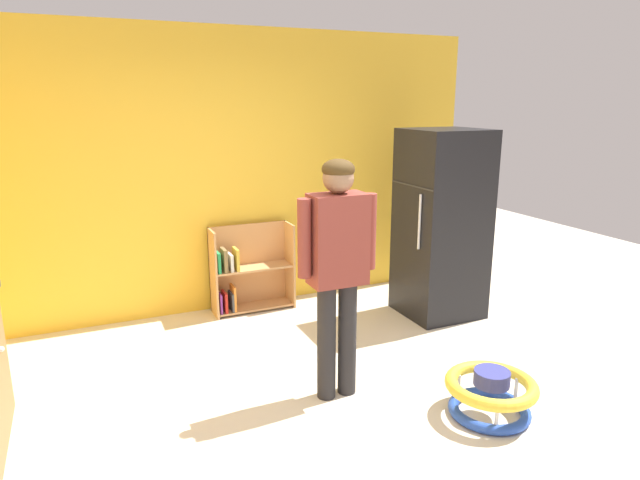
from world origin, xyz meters
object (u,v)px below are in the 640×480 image
standing_person (338,259)px  baby_walker (490,393)px  bookshelf (247,273)px  refrigerator (441,224)px

standing_person → baby_walker: size_ratio=2.77×
bookshelf → standing_person: standing_person is taller
standing_person → baby_walker: 1.35m
refrigerator → bookshelf: refrigerator is taller
refrigerator → bookshelf: bearing=153.3°
bookshelf → standing_person: (0.10, -1.86, 0.63)m
refrigerator → baby_walker: 1.98m
refrigerator → baby_walker: (-0.77, -1.67, -0.73)m
bookshelf → baby_walker: bookshelf is taller
refrigerator → baby_walker: size_ratio=2.95×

